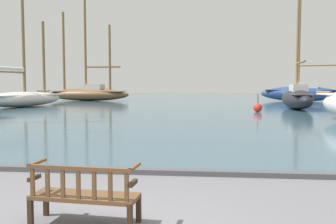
% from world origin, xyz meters
% --- Properties ---
extents(harbor_water, '(100.00, 80.00, 0.08)m').
position_xyz_m(harbor_water, '(0.00, 44.00, 0.04)').
color(harbor_water, '#385666').
rests_on(harbor_water, ground).
extents(quay_edge_kerb, '(40.00, 0.30, 0.12)m').
position_xyz_m(quay_edge_kerb, '(0.00, 3.85, 0.06)').
color(quay_edge_kerb, '#4C4C50').
rests_on(quay_edge_kerb, ground).
extents(park_bench, '(1.64, 0.66, 0.92)m').
position_xyz_m(park_bench, '(-0.53, 0.60, 0.47)').
color(park_bench, '#322113').
rests_on(park_bench, ground).
extents(sailboat_nearest_port, '(2.53, 9.79, 12.01)m').
position_xyz_m(sailboat_nearest_port, '(8.63, 27.08, 1.05)').
color(sailboat_nearest_port, black).
rests_on(sailboat_nearest_port, harbor_water).
extents(sailboat_far_starboard, '(12.27, 4.10, 12.82)m').
position_xyz_m(sailboat_far_starboard, '(-13.36, 40.25, 1.18)').
color(sailboat_far_starboard, brown).
rests_on(sailboat_far_starboard, harbor_water).
extents(sailboat_mid_port, '(9.46, 4.46, 12.15)m').
position_xyz_m(sailboat_mid_port, '(12.44, 41.63, 1.13)').
color(sailboat_mid_port, navy).
rests_on(sailboat_mid_port, harbor_water).
extents(sailboat_centre_channel, '(5.50, 9.41, 11.05)m').
position_xyz_m(sailboat_centre_channel, '(-15.29, 27.55, 0.98)').
color(sailboat_centre_channel, silver).
rests_on(sailboat_centre_channel, harbor_water).
extents(channel_buoy, '(0.64, 0.64, 1.34)m').
position_xyz_m(channel_buoy, '(4.96, 23.11, 0.41)').
color(channel_buoy, red).
rests_on(channel_buoy, harbor_water).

